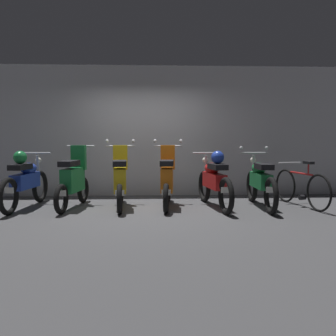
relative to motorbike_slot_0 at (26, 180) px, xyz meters
name	(u,v)px	position (x,y,z in m)	size (l,w,h in m)	color
ground_plane	(144,210)	(2.21, -0.34, -0.53)	(80.00, 80.00, 0.00)	#424244
back_wall	(145,131)	(2.21, 1.57, 0.94)	(16.00, 0.30, 2.94)	#ADADB2
motorbike_slot_0	(26,180)	(0.00, 0.00, 0.00)	(0.56, 1.95, 1.08)	black
motorbike_slot_1	(74,180)	(0.89, -0.01, 0.00)	(0.56, 1.67, 1.18)	black
motorbike_slot_2	(120,180)	(1.77, -0.02, 0.00)	(0.59, 1.68, 1.29)	black
motorbike_slot_3	(167,179)	(2.66, 0.01, 0.00)	(0.59, 1.68, 1.29)	black
motorbike_slot_4	(214,180)	(3.54, -0.12, 0.00)	(0.56, 1.94, 1.08)	black
motorbike_slot_5	(260,181)	(4.42, -0.11, -0.03)	(0.59, 1.95, 1.15)	black
bicycle	(301,188)	(5.22, -0.09, -0.16)	(0.54, 1.70, 0.89)	black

